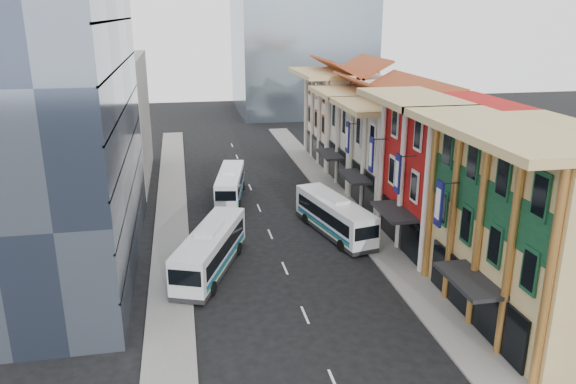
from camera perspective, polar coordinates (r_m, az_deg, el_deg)
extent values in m
cube|color=slate|center=(51.12, 7.64, -3.50)|extent=(3.00, 90.00, 0.15)
cube|color=slate|center=(48.70, -11.78, -4.84)|extent=(3.00, 90.00, 0.15)
cube|color=tan|center=(37.26, 24.46, -3.50)|extent=(8.00, 14.00, 12.00)
cube|color=#AF1613|center=(46.97, 16.25, 1.63)|extent=(8.00, 10.00, 12.00)
cube|color=silver|center=(55.53, 11.80, 3.34)|extent=(8.00, 9.00, 10.00)
cube|color=silver|center=(63.69, 8.74, 5.36)|extent=(8.00, 9.00, 10.00)
cube|color=silver|center=(73.37, 6.04, 7.50)|extent=(8.00, 12.00, 11.00)
cube|color=#3A455C|center=(43.35, -24.61, 11.59)|extent=(12.00, 26.00, 30.00)
cube|color=gray|center=(66.66, -18.55, 6.95)|extent=(10.00, 18.00, 14.00)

